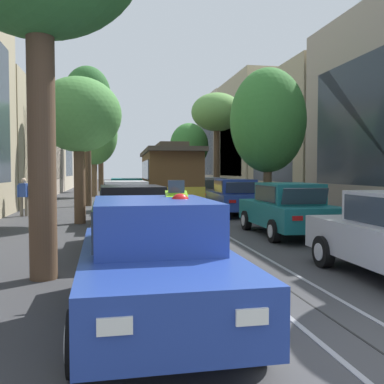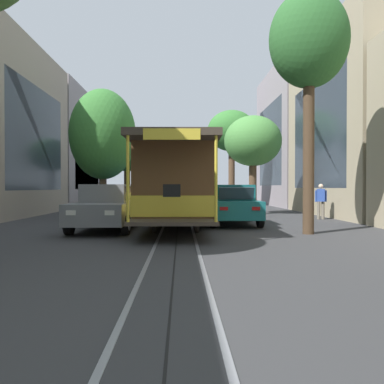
# 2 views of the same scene
# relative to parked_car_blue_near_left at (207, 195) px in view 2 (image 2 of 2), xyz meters

# --- Properties ---
(ground_plane) EXTENTS (160.00, 160.00, 0.00)m
(ground_plane) POSITION_rel_parked_car_blue_near_left_xyz_m (2.31, 18.97, -0.80)
(ground_plane) COLOR #38383A
(trolley_track_rails) EXTENTS (1.14, 59.76, 0.01)m
(trolley_track_rails) POSITION_rel_parked_car_blue_near_left_xyz_m (2.31, 22.15, -0.79)
(trolley_track_rails) COLOR gray
(trolley_track_rails) RESTS_ON ground
(parked_car_blue_near_left) EXTENTS (2.07, 4.39, 1.58)m
(parked_car_blue_near_left) POSITION_rel_parked_car_blue_near_left_xyz_m (0.00, 0.00, 0.00)
(parked_car_blue_near_left) COLOR #233D93
(parked_car_blue_near_left) RESTS_ON ground
(parked_car_black_second_left) EXTENTS (2.10, 4.41, 1.58)m
(parked_car_black_second_left) POSITION_rel_parked_car_blue_near_left_xyz_m (-0.06, 5.33, 0.00)
(parked_car_black_second_left) COLOR black
(parked_car_black_second_left) RESTS_ON ground
(parked_car_silver_mid_left) EXTENTS (2.08, 4.40, 1.58)m
(parked_car_silver_mid_left) POSITION_rel_parked_car_blue_near_left_xyz_m (-0.07, 10.54, 0.00)
(parked_car_silver_mid_left) COLOR #B7B7BC
(parked_car_silver_mid_left) RESTS_ON ground
(parked_car_teal_fourth_left) EXTENTS (2.01, 4.37, 1.58)m
(parked_car_teal_fourth_left) POSITION_rel_parked_car_blue_near_left_xyz_m (0.14, 16.47, 0.00)
(parked_car_teal_fourth_left) COLOR #196B70
(parked_car_teal_fourth_left) RESTS_ON ground
(parked_car_silver_near_right) EXTENTS (2.00, 4.36, 1.58)m
(parked_car_silver_near_right) POSITION_rel_parked_car_blue_near_left_xyz_m (4.54, 1.28, 0.00)
(parked_car_silver_near_right) COLOR #B7B7BC
(parked_car_silver_near_right) RESTS_ON ground
(parked_car_teal_second_right) EXTENTS (2.04, 4.38, 1.58)m
(parked_car_teal_second_right) POSITION_rel_parked_car_blue_near_left_xyz_m (4.67, 7.04, 0.00)
(parked_car_teal_second_right) COLOR #196B70
(parked_car_teal_second_right) RESTS_ON ground
(parked_car_blue_mid_right) EXTENTS (2.13, 4.42, 1.58)m
(parked_car_blue_mid_right) POSITION_rel_parked_car_blue_near_left_xyz_m (4.75, 13.31, 0.00)
(parked_car_blue_mid_right) COLOR #233D93
(parked_car_blue_mid_right) RESTS_ON ground
(parked_car_grey_fourth_right) EXTENTS (2.09, 4.40, 1.58)m
(parked_car_grey_fourth_right) POSITION_rel_parked_car_blue_near_left_xyz_m (4.74, 18.38, 0.00)
(parked_car_grey_fourth_right) COLOR slate
(parked_car_grey_fourth_right) RESTS_ON ground
(street_tree_kerb_left_near) EXTENTS (3.76, 3.17, 7.49)m
(street_tree_kerb_left_near) POSITION_rel_parked_car_blue_near_left_xyz_m (-1.76, 2.66, 4.99)
(street_tree_kerb_left_near) COLOR brown
(street_tree_kerb_left_near) RESTS_ON ground
(street_tree_kerb_left_second) EXTENTS (3.12, 2.87, 5.39)m
(street_tree_kerb_left_second) POSITION_rel_parked_car_blue_near_left_xyz_m (-1.73, 11.26, 3.16)
(street_tree_kerb_left_second) COLOR brown
(street_tree_kerb_left_second) RESTS_ON ground
(street_tree_kerb_left_mid) EXTENTS (2.53, 2.05, 7.70)m
(street_tree_kerb_left_mid) POSITION_rel_parked_car_blue_near_left_xyz_m (-1.86, 19.65, 5.23)
(street_tree_kerb_left_mid) COLOR #4C3826
(street_tree_kerb_left_mid) RESTS_ON ground
(street_tree_kerb_right_near) EXTENTS (3.49, 3.30, 5.44)m
(street_tree_kerb_right_near) POSITION_rel_parked_car_blue_near_left_xyz_m (6.59, 1.05, 3.25)
(street_tree_kerb_right_near) COLOR #4C3826
(street_tree_kerb_right_near) RESTS_ON ground
(street_tree_kerb_right_second) EXTENTS (3.26, 3.25, 6.36)m
(street_tree_kerb_right_second) POSITION_rel_parked_car_blue_near_left_xyz_m (6.08, 12.76, 3.30)
(street_tree_kerb_right_second) COLOR brown
(street_tree_kerb_right_second) RESTS_ON ground
(cable_car_trolley) EXTENTS (2.75, 9.16, 3.28)m
(cable_car_trolley) POSITION_rel_parked_car_blue_near_left_xyz_m (2.32, 17.17, 0.86)
(cable_car_trolley) COLOR brown
(cable_car_trolley) RESTS_ON ground
(motorcycle_with_rider) EXTENTS (0.51, 1.85, 1.82)m
(motorcycle_with_rider) POSITION_rel_parked_car_blue_near_left_xyz_m (0.38, 0.39, 0.15)
(motorcycle_with_rider) COLOR black
(motorcycle_with_rider) RESTS_ON ground
(pedestrian_on_left_pavement) EXTENTS (0.55, 0.36, 1.64)m
(pedestrian_on_left_pavement) POSITION_rel_parked_car_blue_near_left_xyz_m (-4.29, 14.39, 0.13)
(pedestrian_on_left_pavement) COLOR slate
(pedestrian_on_left_pavement) RESTS_ON ground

